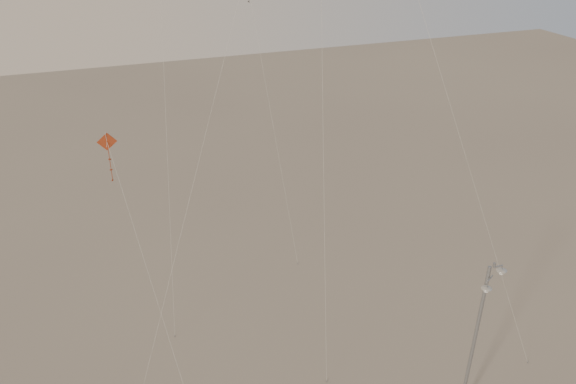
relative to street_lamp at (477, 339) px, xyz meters
name	(u,v)px	position (x,y,z in m)	size (l,w,h in m)	color
street_lamp	(477,339)	(0.00, 0.00, 0.00)	(1.57, 0.86, 9.22)	#989BA1
kite_1	(220,77)	(-9.46, 11.23, 11.21)	(11.14, 13.53, 21.45)	#2A2523
kite_3	(136,236)	(-15.57, 0.96, 8.40)	(3.07, 4.75, 17.20)	maroon
kite_4	(426,26)	(-0.15, 6.94, 13.95)	(8.47, 7.06, 26.65)	#2A2523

